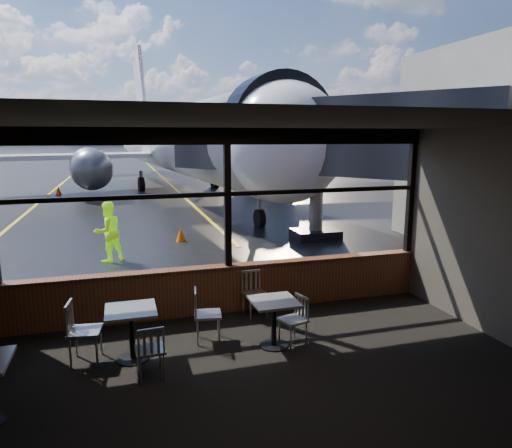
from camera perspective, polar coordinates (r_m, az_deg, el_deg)
name	(u,v)px	position (r m, az deg, el deg)	size (l,w,h in m)	color
ground_plane	(126,150)	(128.26, -15.92, 8.94)	(520.00, 520.00, 0.00)	black
carpet_floor	(280,392)	(6.46, 3.08, -20.18)	(8.00, 6.00, 0.01)	black
ceiling	(283,123)	(5.54, 3.45, 12.48)	(8.00, 6.00, 0.04)	#38332D
wall_back	(441,390)	(3.31, 22.12, -18.70)	(8.00, 0.04, 3.50)	#463F38
window_sill	(229,289)	(8.90, -3.45, -8.12)	(8.00, 0.28, 0.90)	#562C1A
window_header	(227,136)	(8.42, -3.67, 10.89)	(8.00, 0.18, 0.30)	black
mullion_centre	(228,199)	(8.50, -3.58, 3.11)	(0.12, 0.12, 2.60)	black
mullion_right	(411,192)	(10.14, 18.78, 3.81)	(0.12, 0.12, 2.60)	black
window_transom	(227,194)	(8.49, -3.59, 3.78)	(8.00, 0.10, 0.08)	black
airliner	(180,96)	(29.10, -9.46, 15.47)	(31.41, 37.70, 11.52)	white
jet_bridge	(298,167)	(14.80, 5.28, 7.08)	(8.93, 10.91, 4.76)	#28282A
cafe_table_near	(274,323)	(7.49, 2.26, -12.32)	(0.71, 0.71, 0.78)	#A29B95
cafe_table_mid	(132,335)	(7.32, -15.25, -13.19)	(0.74, 0.74, 0.82)	gray
chair_near_e	(293,320)	(7.59, 4.63, -11.93)	(0.44, 0.44, 0.81)	#B1ACA0
chair_near_w	(208,315)	(7.70, -6.04, -11.24)	(0.49, 0.49, 0.91)	#B9B3A7
chair_near_n	(255,294)	(8.64, -0.11, -8.80)	(0.47, 0.47, 0.87)	beige
chair_mid_s	(150,350)	(6.76, -13.10, -15.14)	(0.45, 0.45, 0.82)	#B1ADA0
chair_mid_w	(85,332)	(7.44, -20.58, -12.50)	(0.52, 0.52, 0.96)	#B0AB9F
ground_crew	(108,232)	(12.96, -18.03, -0.91)	(0.80, 0.62, 1.64)	#BFF219
cone_nose	(181,234)	(15.02, -9.38, -1.29)	(0.32, 0.32, 0.44)	#E04707
cone_wing	(58,190)	(29.20, -23.48, 3.87)	(0.36, 0.36, 0.50)	#ED4907
hangar_mid	(123,133)	(193.22, -16.31, 10.90)	(38.00, 15.00, 10.00)	silver
hangar_right	(271,130)	(196.24, 1.85, 11.61)	(50.00, 20.00, 12.00)	silver
fuel_tank_a	(40,138)	(192.27, -25.36, 9.71)	(8.00, 8.00, 6.00)	silver
fuel_tank_b	(69,138)	(191.07, -22.36, 9.94)	(8.00, 8.00, 6.00)	silver
fuel_tank_c	(96,138)	(190.38, -19.32, 10.14)	(8.00, 8.00, 6.00)	silver
treeline	(122,131)	(218.23, -16.39, 11.11)	(360.00, 3.00, 12.00)	black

